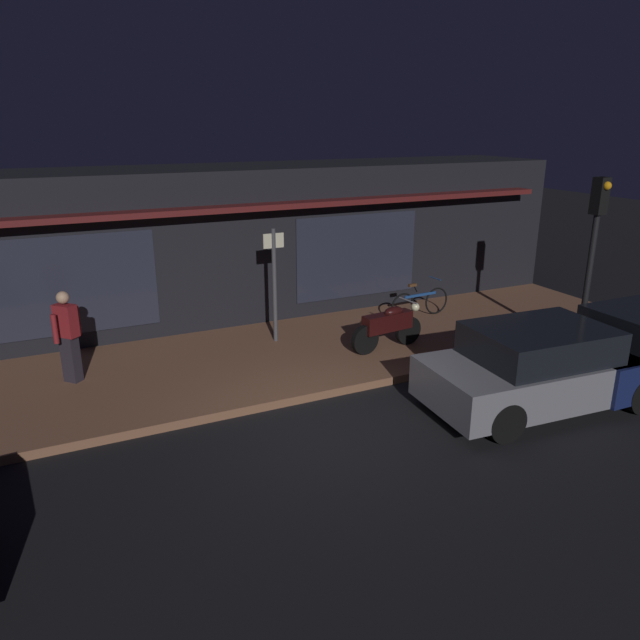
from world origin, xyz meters
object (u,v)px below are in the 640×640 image
at_px(sign_post, 274,279).
at_px(parked_car_far, 542,367).
at_px(traffic_light_pole, 594,236).
at_px(person_photographer, 68,335).
at_px(motorcycle, 389,326).
at_px(bicycle_parked, 420,303).

distance_m(sign_post, parked_car_far, 5.47).
relative_size(sign_post, parked_car_far, 0.57).
bearing_deg(traffic_light_pole, person_photographer, 163.95).
distance_m(person_photographer, parked_car_far, 8.17).
height_order(motorcycle, bicycle_parked, motorcycle).
bearing_deg(person_photographer, bicycle_parked, 3.27).
relative_size(sign_post, traffic_light_pole, 0.67).
distance_m(bicycle_parked, person_photographer, 7.77).
bearing_deg(bicycle_parked, traffic_light_pole, -61.05).
relative_size(bicycle_parked, parked_car_far, 0.39).
bearing_deg(sign_post, traffic_light_pole, -29.92).
relative_size(person_photographer, parked_car_far, 0.40).
distance_m(motorcycle, sign_post, 2.54).
xyz_separation_m(sign_post, traffic_light_pole, (5.44, -3.13, 0.97)).
distance_m(bicycle_parked, traffic_light_pole, 4.13).
relative_size(motorcycle, traffic_light_pole, 0.47).
bearing_deg(motorcycle, parked_car_far, -70.69).
bearing_deg(parked_car_far, motorcycle, 109.31).
bearing_deg(traffic_light_pole, parked_car_far, -150.58).
bearing_deg(person_photographer, motorcycle, -9.83).
distance_m(motorcycle, bicycle_parked, 2.31).
distance_m(bicycle_parked, parked_car_far, 4.62).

